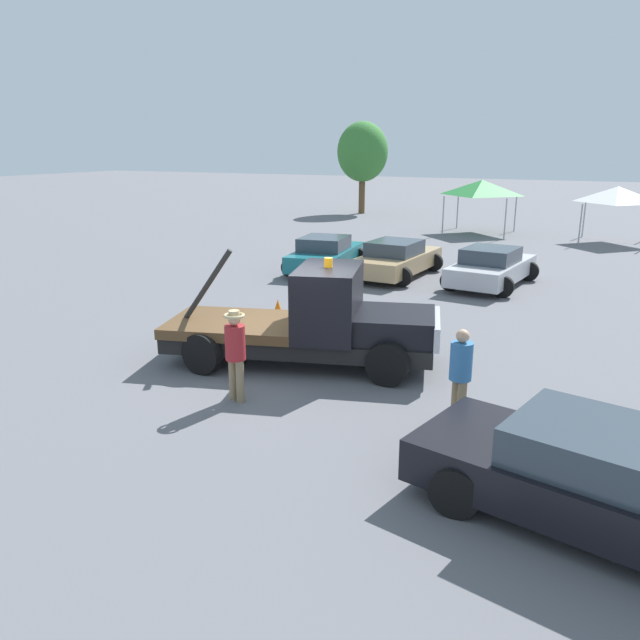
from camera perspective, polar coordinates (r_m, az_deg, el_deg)
ground_plane at (r=13.87m, az=-1.87°, el=-3.94°), size 160.00×160.00×0.00m
tow_truck at (r=13.52m, az=-0.40°, el=-0.30°), size 6.22×3.50×2.51m
foreground_car at (r=8.69m, az=25.72°, el=-13.49°), size 5.54×3.10×1.34m
person_near_truck at (r=10.83m, az=12.73°, el=-4.53°), size 0.38×0.38×1.71m
person_at_hood at (r=11.64m, az=-7.75°, el=-2.59°), size 0.39×0.39×1.76m
parked_car_teal at (r=23.86m, az=0.50°, el=6.04°), size 2.83×4.68×1.34m
parked_car_tan at (r=23.00m, az=6.99°, el=5.56°), size 2.64×4.73×1.34m
parked_car_silver at (r=22.07m, az=15.40°, el=4.67°), size 2.80×4.62×1.34m
canopy_tent_green at (r=35.20m, az=14.58°, el=11.64°), size 3.29×3.29×2.86m
canopy_tent_white at (r=33.98m, az=25.56°, el=10.31°), size 2.96×2.96×2.73m
tree_left at (r=44.42m, az=3.91°, el=15.07°), size 3.48×3.48×6.22m
traffic_cone at (r=17.31m, az=-3.86°, el=0.93°), size 0.40×0.40×0.55m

